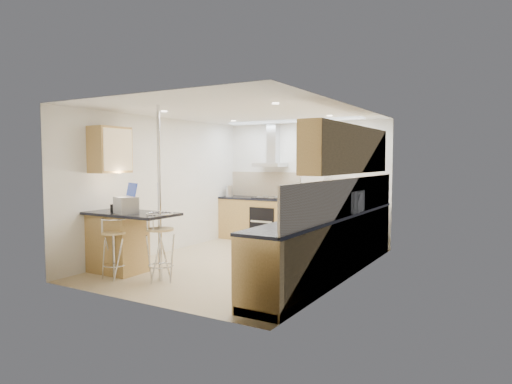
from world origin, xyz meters
The scene contains 16 objects.
ground centered at (0.00, 0.00, 0.00)m, with size 4.80×4.80×0.00m, color tan.
room_shell centered at (0.32, 0.38, 1.54)m, with size 3.64×4.84×2.51m.
right_counter centered at (1.50, 0.00, 0.46)m, with size 0.63×4.40×0.92m.
back_counter centered at (-0.95, 2.10, 0.46)m, with size 1.70×0.63×0.92m.
peninsula centered at (-1.12, -1.45, 0.48)m, with size 1.47×0.72×0.94m.
microwave centered at (1.64, 0.33, 1.09)m, with size 0.60×0.41×0.33m, color silver.
laptop centered at (-1.06, -1.58, 1.06)m, with size 0.36×0.27×0.24m, color #A5A9AD.
bag centered at (-1.35, -1.46, 0.99)m, with size 0.20×0.14×0.11m, color black.
bar_stool_near centered at (-1.14, -1.75, 0.45)m, with size 0.36×0.36×0.89m, color tan, non-canonical shape.
bar_stool_end centered at (-0.46, -1.53, 0.49)m, with size 0.40×0.40×0.99m, color tan, non-canonical shape.
jar_a centered at (1.51, 1.36, 1.00)m, with size 0.12×0.12×0.17m, color silver.
jar_b centered at (1.68, 0.40, 0.99)m, with size 0.11×0.11×0.14m, color silver.
jar_c centered at (1.57, -0.24, 1.03)m, with size 0.14×0.14×0.22m, color #ADA48A.
jar_d centered at (1.44, -0.96, 0.99)m, with size 0.10×0.10×0.14m, color silver.
bread_bin centered at (1.46, -0.90, 1.02)m, with size 0.30×0.38×0.20m, color silver.
kettle centered at (-1.65, 2.01, 1.04)m, with size 0.16×0.16×0.24m, color silver.
Camera 1 is at (3.95, -6.34, 1.72)m, focal length 32.00 mm.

